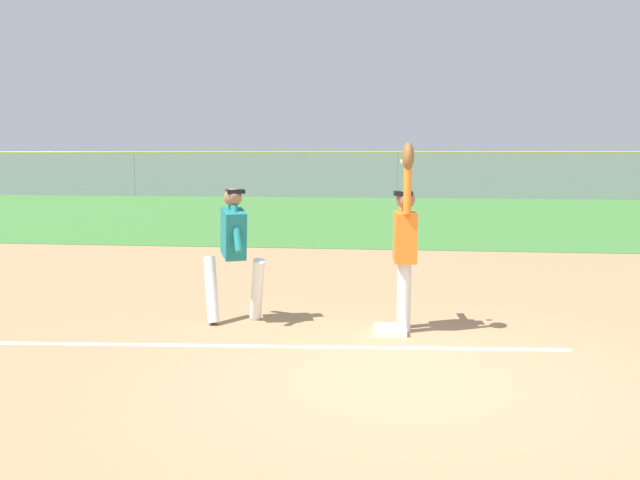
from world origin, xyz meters
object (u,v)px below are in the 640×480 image
(fielder, at_px, (405,240))
(parked_car_green, at_px, (355,180))
(first_base, at_px, (391,330))
(baseball, at_px, (403,161))
(runner, at_px, (234,245))
(parked_car_red, at_px, (466,181))
(parked_car_black, at_px, (254,180))
(parked_car_tan, at_px, (589,181))

(fielder, xyz_separation_m, parked_car_green, (-2.27, 27.81, -0.45))
(first_base, xyz_separation_m, fielder, (0.16, 0.15, 1.08))
(first_base, bearing_deg, parked_car_green, 94.33)
(first_base, relative_size, baseball, 5.14)
(runner, height_order, parked_car_red, runner)
(first_base, xyz_separation_m, baseball, (0.12, 0.23, 2.02))
(fielder, relative_size, parked_car_green, 0.50)
(baseball, relative_size, parked_car_green, 0.02)
(parked_car_black, height_order, parked_car_tan, same)
(first_base, xyz_separation_m, parked_car_red, (3.86, 28.08, 0.63))
(fielder, relative_size, parked_car_black, 0.50)
(parked_car_black, bearing_deg, parked_car_tan, 5.76)
(fielder, distance_m, parked_car_tan, 29.67)
(first_base, height_order, baseball, baseball)
(baseball, height_order, parked_car_green, baseball)
(baseball, bearing_deg, parked_car_black, 105.77)
(runner, height_order, baseball, baseball)
(fielder, bearing_deg, parked_car_green, -89.25)
(fielder, height_order, parked_car_red, fielder)
(fielder, relative_size, runner, 1.33)
(first_base, relative_size, parked_car_tan, 0.08)
(runner, xyz_separation_m, parked_car_green, (-0.12, 27.66, -0.32))
(parked_car_green, relative_size, parked_car_tan, 1.01)
(first_base, distance_m, runner, 2.23)
(fielder, xyz_separation_m, parked_car_tan, (10.08, 27.90, -0.45))
(fielder, xyz_separation_m, runner, (-2.15, 0.15, -0.12))
(parked_car_red, bearing_deg, fielder, -97.88)
(parked_car_tan, bearing_deg, runner, -116.33)
(parked_car_tan, bearing_deg, fielder, -112.42)
(first_base, xyz_separation_m, parked_car_green, (-2.12, 27.96, 0.63))
(first_base, distance_m, baseball, 2.03)
(baseball, relative_size, parked_car_tan, 0.02)
(parked_car_green, relative_size, parked_car_red, 1.03)
(baseball, xyz_separation_m, parked_car_red, (3.74, 27.86, -1.38))
(first_base, distance_m, parked_car_black, 29.01)
(fielder, bearing_deg, parked_car_black, -78.13)
(baseball, bearing_deg, first_base, -118.96)
(fielder, relative_size, baseball, 30.81)
(parked_car_green, bearing_deg, parked_car_red, 5.51)
(parked_car_black, xyz_separation_m, parked_car_tan, (17.94, 0.09, 0.00))
(baseball, bearing_deg, parked_car_green, 94.62)
(parked_car_black, distance_m, parked_car_tan, 17.94)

